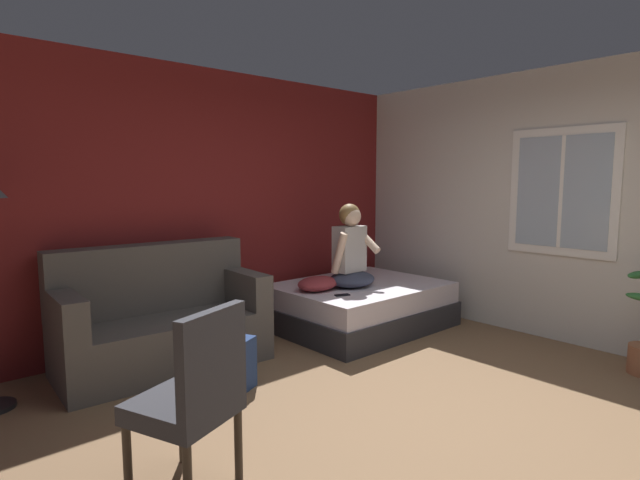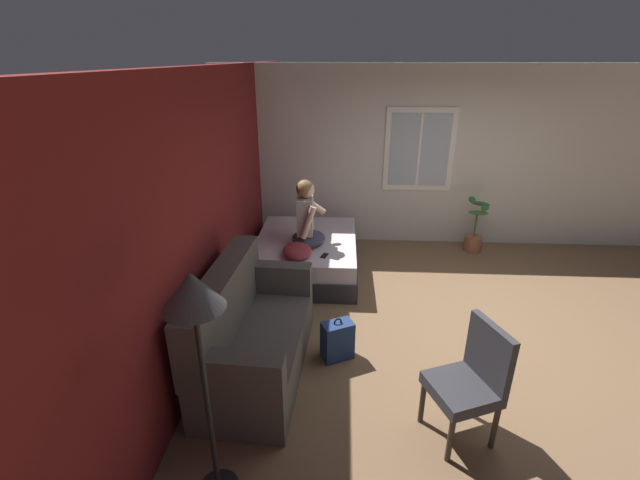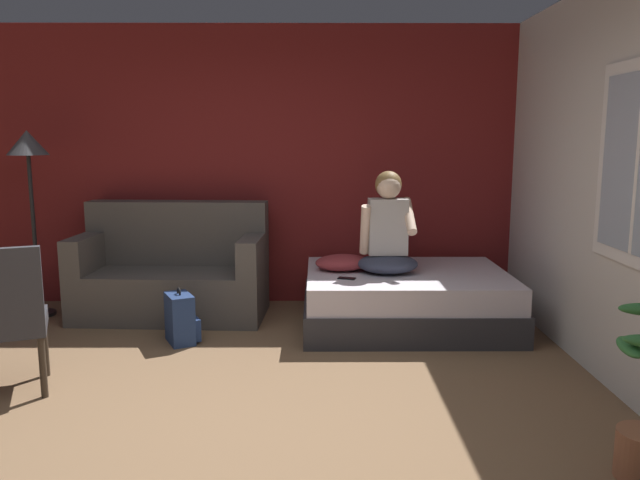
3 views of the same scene
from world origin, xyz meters
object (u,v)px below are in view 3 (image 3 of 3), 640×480
object	(u,v)px
throw_pillow	(342,262)
floor_lamp	(29,161)
person_seated	(388,232)
bed	(406,299)
backpack	(181,319)
cell_phone	(347,278)
couch	(173,273)
side_chair	(6,315)

from	to	relation	value
throw_pillow	floor_lamp	world-z (taller)	floor_lamp
person_seated	bed	bearing A→B (deg)	8.70
backpack	floor_lamp	bearing A→B (deg)	152.11
backpack	cell_phone	xyz separation A→B (m)	(1.34, 0.19, 0.29)
bed	backpack	size ratio (longest dim) A/B	3.90
bed	couch	world-z (taller)	couch
side_chair	person_seated	bearing A→B (deg)	29.57
person_seated	floor_lamp	distance (m)	3.26
couch	floor_lamp	world-z (taller)	floor_lamp
backpack	couch	bearing A→B (deg)	106.48
person_seated	throw_pillow	xyz separation A→B (m)	(-0.38, 0.09, -0.29)
person_seated	backpack	bearing A→B (deg)	-165.63
backpack	cell_phone	size ratio (longest dim) A/B	3.18
couch	side_chair	size ratio (longest dim) A/B	1.78
bed	backpack	xyz separation A→B (m)	(-1.88, -0.46, -0.04)
cell_phone	floor_lamp	distance (m)	3.04
couch	person_seated	bearing A→B (deg)	-10.85
cell_phone	person_seated	bearing A→B (deg)	-36.61
bed	couch	distance (m)	2.15
person_seated	cell_phone	size ratio (longest dim) A/B	6.08
couch	side_chair	world-z (taller)	couch
couch	person_seated	world-z (taller)	person_seated
cell_phone	floor_lamp	size ratio (longest dim) A/B	0.08
person_seated	throw_pillow	bearing A→B (deg)	166.89
side_chair	bed	bearing A→B (deg)	28.40
floor_lamp	side_chair	bearing A→B (deg)	-71.28
couch	person_seated	xyz separation A→B (m)	(1.94, -0.37, 0.44)
cell_phone	side_chair	bearing A→B (deg)	137.64
backpack	throw_pillow	world-z (taller)	throw_pillow
bed	side_chair	size ratio (longest dim) A/B	1.82
couch	person_seated	size ratio (longest dim) A/B	1.99
backpack	throw_pillow	distance (m)	1.46
cell_phone	bed	bearing A→B (deg)	-44.03
couch	backpack	distance (m)	0.87
side_chair	backpack	size ratio (longest dim) A/B	2.14
side_chair	floor_lamp	size ratio (longest dim) A/B	0.58
bed	cell_phone	xyz separation A→B (m)	(-0.54, -0.28, 0.25)
couch	cell_phone	bearing A→B (deg)	-21.44
person_seated	throw_pillow	size ratio (longest dim) A/B	1.82
backpack	throw_pillow	bearing A→B (deg)	21.73
person_seated	cell_phone	distance (m)	0.56
person_seated	backpack	world-z (taller)	person_seated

